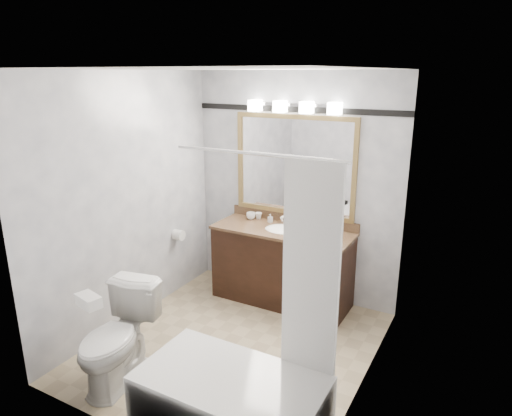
% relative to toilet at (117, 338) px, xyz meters
% --- Properties ---
extents(room, '(2.42, 2.62, 2.52)m').
position_rel_toilet_xyz_m(room, '(0.58, 0.89, 0.85)').
color(room, tan).
rests_on(room, ground).
extents(vanity, '(1.53, 0.58, 0.97)m').
position_rel_toilet_xyz_m(vanity, '(0.58, 1.90, 0.04)').
color(vanity, black).
rests_on(vanity, ground).
extents(mirror, '(1.40, 0.04, 1.10)m').
position_rel_toilet_xyz_m(mirror, '(0.58, 2.17, 1.10)').
color(mirror, '#9B7D46').
rests_on(mirror, room).
extents(vanity_light_bar, '(1.02, 0.14, 0.12)m').
position_rel_toilet_xyz_m(vanity_light_bar, '(0.58, 2.12, 1.73)').
color(vanity_light_bar, silver).
rests_on(vanity_light_bar, room).
extents(accent_stripe, '(2.40, 0.01, 0.06)m').
position_rel_toilet_xyz_m(accent_stripe, '(0.58, 2.18, 1.70)').
color(accent_stripe, black).
rests_on(accent_stripe, room).
extents(bathtub, '(1.30, 0.75, 1.96)m').
position_rel_toilet_xyz_m(bathtub, '(1.13, -0.01, -0.12)').
color(bathtub, white).
rests_on(bathtub, ground).
extents(tp_roll, '(0.11, 0.12, 0.12)m').
position_rel_toilet_xyz_m(tp_roll, '(-0.56, 1.55, 0.30)').
color(tp_roll, white).
rests_on(tp_roll, room).
extents(toilet, '(0.59, 0.86, 0.80)m').
position_rel_toilet_xyz_m(toilet, '(0.00, 0.00, 0.00)').
color(toilet, white).
rests_on(toilet, ground).
extents(tissue_box, '(0.23, 0.16, 0.09)m').
position_rel_toilet_xyz_m(tissue_box, '(0.00, -0.23, 0.45)').
color(tissue_box, white).
rests_on(tissue_box, toilet).
extents(coffee_maker, '(0.17, 0.20, 0.31)m').
position_rel_toilet_xyz_m(coffee_maker, '(0.99, 1.84, 0.61)').
color(coffee_maker, black).
rests_on(coffee_maker, vanity).
extents(cup_left, '(0.13, 0.13, 0.08)m').
position_rel_toilet_xyz_m(cup_left, '(0.10, 2.05, 0.49)').
color(cup_left, white).
rests_on(cup_left, vanity).
extents(cup_right, '(0.08, 0.08, 0.07)m').
position_rel_toilet_xyz_m(cup_right, '(0.17, 2.11, 0.48)').
color(cup_right, white).
rests_on(cup_right, vanity).
extents(soap_bottle_a, '(0.05, 0.06, 0.10)m').
position_rel_toilet_xyz_m(soap_bottle_a, '(0.35, 2.06, 0.50)').
color(soap_bottle_a, white).
rests_on(soap_bottle_a, vanity).
extents(soap_bottle_b, '(0.07, 0.07, 0.07)m').
position_rel_toilet_xyz_m(soap_bottle_b, '(0.68, 2.10, 0.48)').
color(soap_bottle_b, white).
rests_on(soap_bottle_b, vanity).
extents(soap_bar, '(0.07, 0.05, 0.02)m').
position_rel_toilet_xyz_m(soap_bar, '(0.63, 2.02, 0.46)').
color(soap_bar, beige).
rests_on(soap_bar, vanity).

